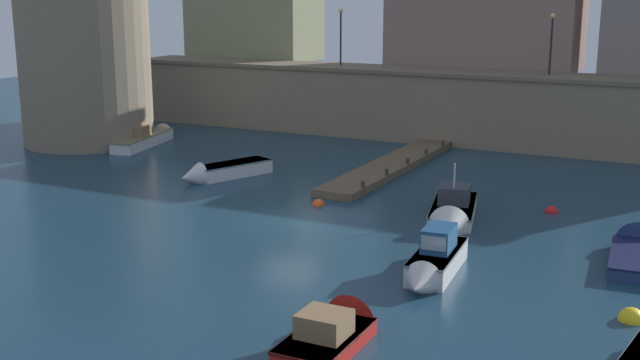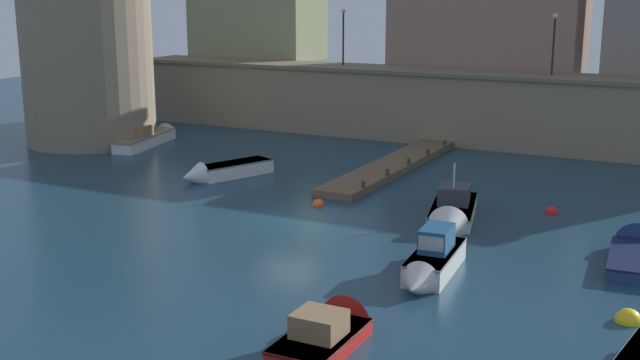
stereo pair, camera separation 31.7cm
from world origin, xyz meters
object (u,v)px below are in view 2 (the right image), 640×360
at_px(quay_lamp_0, 343,28).
at_px(moored_boat_4, 332,329).
at_px(quay_lamp_1, 554,35).
at_px(moored_boat_6, 636,250).
at_px(fortress_tower, 87,52).
at_px(moored_boat_5, 431,262).
at_px(moored_boat_1, 451,215).
at_px(moored_boat_7, 151,137).
at_px(mooring_buoy_0, 318,205).
at_px(mooring_buoy_2, 628,321).
at_px(moored_boat_0, 222,171).
at_px(mooring_buoy_1, 551,213).

relative_size(quay_lamp_0, moored_boat_4, 0.91).
bearing_deg(moored_boat_4, quay_lamp_1, 0.70).
bearing_deg(moored_boat_6, moored_boat_4, 145.08).
bearing_deg(fortress_tower, moored_boat_5, -26.15).
bearing_deg(quay_lamp_0, moored_boat_5, -58.14).
distance_m(moored_boat_1, moored_boat_5, 6.76).
bearing_deg(moored_boat_5, fortress_tower, -121.06).
xyz_separation_m(moored_boat_7, mooring_buoy_0, (16.59, -8.50, -0.44)).
bearing_deg(quay_lamp_1, mooring_buoy_0, -109.68).
bearing_deg(mooring_buoy_0, mooring_buoy_2, -27.58).
height_order(moored_boat_0, moored_boat_6, moored_boat_6).
bearing_deg(mooring_buoy_0, quay_lamp_1, 70.32).
xyz_separation_m(moored_boat_6, mooring_buoy_0, (-13.82, 1.09, -0.26)).
distance_m(moored_boat_5, mooring_buoy_0, 10.27).
height_order(quay_lamp_0, mooring_buoy_0, quay_lamp_0).
bearing_deg(fortress_tower, moored_boat_1, -15.16).
bearing_deg(moored_boat_7, mooring_buoy_0, -129.17).
distance_m(moored_boat_0, mooring_buoy_2, 23.55).
bearing_deg(mooring_buoy_0, moored_boat_7, 152.88).
xyz_separation_m(moored_boat_0, moored_boat_4, (14.10, -15.19, -0.05)).
height_order(moored_boat_6, mooring_buoy_1, moored_boat_6).
xyz_separation_m(moored_boat_6, moored_boat_7, (-30.41, 9.59, 0.18)).
bearing_deg(fortress_tower, moored_boat_0, -19.44).
bearing_deg(moored_boat_6, quay_lamp_0, 43.22).
bearing_deg(moored_boat_6, quay_lamp_1, 16.06).
height_order(moored_boat_5, mooring_buoy_0, moored_boat_5).
height_order(quay_lamp_0, moored_boat_4, quay_lamp_0).
bearing_deg(mooring_buoy_1, mooring_buoy_0, -159.94).
bearing_deg(quay_lamp_0, fortress_tower, -139.45).
distance_m(mooring_buoy_0, mooring_buoy_1, 10.43).
xyz_separation_m(quay_lamp_1, moored_boat_7, (-23.08, -9.63, -6.60)).
relative_size(quay_lamp_0, moored_boat_5, 0.76).
relative_size(moored_boat_0, moored_boat_4, 1.31).
distance_m(quay_lamp_0, mooring_buoy_1, 23.74).
bearing_deg(mooring_buoy_0, fortress_tower, 160.52).
bearing_deg(moored_boat_5, moored_boat_7, -126.69).
distance_m(moored_boat_1, mooring_buoy_2, 10.92).
xyz_separation_m(moored_boat_1, moored_boat_5, (1.48, -6.59, 0.16)).
relative_size(moored_boat_4, mooring_buoy_1, 7.20).
distance_m(fortress_tower, mooring_buoy_2, 38.09).
height_order(moored_boat_7, mooring_buoy_0, moored_boat_7).
relative_size(moored_boat_1, mooring_buoy_0, 11.12).
bearing_deg(moored_boat_7, mooring_buoy_1, -112.62).
height_order(quay_lamp_0, moored_boat_5, quay_lamp_0).
bearing_deg(mooring_buoy_0, moored_boat_4, -60.85).
height_order(quay_lamp_0, quay_lamp_1, quay_lamp_0).
xyz_separation_m(quay_lamp_1, moored_boat_1, (-0.14, -18.16, -6.65)).
height_order(fortress_tower, mooring_buoy_0, fortress_tower).
bearing_deg(moored_boat_7, moored_boat_1, -122.46).
bearing_deg(mooring_buoy_1, moored_boat_0, -176.30).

